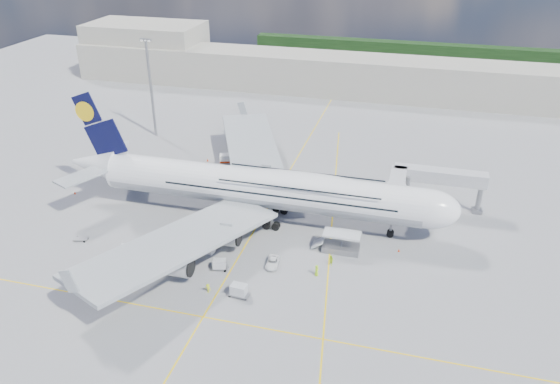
% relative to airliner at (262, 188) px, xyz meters
% --- Properties ---
extents(ground, '(300.00, 300.00, 0.00)m').
position_rel_airliner_xyz_m(ground, '(-0.26, -10.00, -6.87)').
color(ground, gray).
rests_on(ground, ground).
extents(taxi_line_main, '(0.25, 220.00, 0.01)m').
position_rel_airliner_xyz_m(taxi_line_main, '(-0.26, -10.00, -6.86)').
color(taxi_line_main, yellow).
rests_on(taxi_line_main, ground).
extents(taxi_line_cross, '(120.00, 0.25, 0.01)m').
position_rel_airliner_xyz_m(taxi_line_cross, '(-0.26, -30.00, -6.86)').
color(taxi_line_cross, yellow).
rests_on(taxi_line_cross, ground).
extents(taxi_line_diag, '(14.16, 99.06, 0.01)m').
position_rel_airliner_xyz_m(taxi_line_diag, '(13.74, -0.00, -6.86)').
color(taxi_line_diag, yellow).
rests_on(taxi_line_diag, ground).
extents(airliner, '(77.26, 79.15, 23.71)m').
position_rel_airliner_xyz_m(airliner, '(0.00, 0.00, 0.00)').
color(airliner, white).
rests_on(airliner, ground).
extents(jet_bridge, '(18.80, 12.10, 8.50)m').
position_rel_airliner_xyz_m(jet_bridge, '(29.55, 10.94, -0.02)').
color(jet_bridge, '#B7B7BC').
rests_on(jet_bridge, ground).
extents(cargo_loader, '(8.53, 3.20, 3.67)m').
position_rel_airliner_xyz_m(cargo_loader, '(16.56, -7.11, -5.62)').
color(cargo_loader, silver).
rests_on(cargo_loader, ground).
extents(light_mast, '(3.00, 0.70, 25.50)m').
position_rel_airliner_xyz_m(light_mast, '(-40.26, 35.00, 6.34)').
color(light_mast, gray).
rests_on(light_mast, ground).
extents(terminal, '(180.00, 16.00, 12.00)m').
position_rel_airliner_xyz_m(terminal, '(-0.26, 85.00, -0.87)').
color(terminal, '#B2AD9E').
rests_on(terminal, ground).
extents(hangar, '(40.00, 22.00, 18.00)m').
position_rel_airliner_xyz_m(hangar, '(-70.26, 90.00, 2.13)').
color(hangar, '#B2AD9E').
rests_on(hangar, ground).
extents(tree_line, '(160.00, 6.00, 8.00)m').
position_rel_airliner_xyz_m(tree_line, '(39.74, 130.00, -2.87)').
color(tree_line, '#193814').
rests_on(tree_line, ground).
extents(dolly_row_a, '(3.52, 2.46, 2.02)m').
position_rel_airliner_xyz_m(dolly_row_a, '(-19.12, -18.23, -5.78)').
color(dolly_row_a, gray).
rests_on(dolly_row_a, ground).
extents(dolly_row_b, '(2.79, 1.84, 0.38)m').
position_rel_airliner_xyz_m(dolly_row_b, '(-8.80, -17.09, -6.58)').
color(dolly_row_b, gray).
rests_on(dolly_row_b, ground).
extents(dolly_row_c, '(3.42, 2.05, 0.48)m').
position_rel_airliner_xyz_m(dolly_row_c, '(-11.07, -10.67, -6.50)').
color(dolly_row_c, gray).
rests_on(dolly_row_c, ground).
extents(dolly_back, '(2.87, 2.05, 0.38)m').
position_rel_airliner_xyz_m(dolly_back, '(-29.99, -16.12, -6.57)').
color(dolly_back, gray).
rests_on(dolly_back, ground).
extents(dolly_nose_far, '(3.46, 2.03, 2.11)m').
position_rel_airliner_xyz_m(dolly_nose_far, '(3.32, -23.90, -5.73)').
color(dolly_nose_far, gray).
rests_on(dolly_nose_far, ground).
extents(dolly_nose_near, '(3.17, 2.17, 1.83)m').
position_rel_airliner_xyz_m(dolly_nose_near, '(-2.17, -17.94, -5.88)').
color(dolly_nose_near, gray).
rests_on(dolly_nose_near, ground).
extents(baggage_tug, '(3.28, 1.91, 1.93)m').
position_rel_airliner_xyz_m(baggage_tug, '(-6.35, -13.70, -6.02)').
color(baggage_tug, silver).
rests_on(baggage_tug, ground).
extents(catering_truck_inner, '(6.13, 3.78, 3.41)m').
position_rel_airliner_xyz_m(catering_truck_inner, '(-13.82, 20.57, -5.26)').
color(catering_truck_inner, gray).
rests_on(catering_truck_inner, ground).
extents(catering_truck_outer, '(7.30, 2.92, 4.33)m').
position_rel_airliner_xyz_m(catering_truck_outer, '(-10.81, 27.16, -4.86)').
color(catering_truck_outer, gray).
rests_on(catering_truck_outer, ground).
extents(service_van, '(2.44, 4.54, 1.21)m').
position_rel_airliner_xyz_m(service_van, '(6.15, -14.61, -6.26)').
color(service_van, white).
rests_on(service_van, ground).
extents(crew_nose, '(0.75, 0.69, 1.71)m').
position_rel_airliner_xyz_m(crew_nose, '(27.52, 5.92, -6.01)').
color(crew_nose, '#BBE217').
rests_on(crew_nose, ground).
extents(crew_loader, '(1.23, 1.20, 2.00)m').
position_rel_airliner_xyz_m(crew_loader, '(15.75, -12.04, -5.87)').
color(crew_loader, '#AFDC17').
rests_on(crew_loader, ground).
extents(crew_wing, '(0.57, 1.13, 1.85)m').
position_rel_airliner_xyz_m(crew_wing, '(-6.71, -6.03, -5.94)').
color(crew_wing, '#A1F71A').
rests_on(crew_wing, ground).
extents(crew_van, '(0.99, 1.15, 1.99)m').
position_rel_airliner_xyz_m(crew_van, '(13.99, -15.45, -5.87)').
color(crew_van, '#B0F219').
rests_on(crew_van, ground).
extents(crew_tug, '(1.12, 0.74, 1.63)m').
position_rel_airliner_xyz_m(crew_tug, '(-1.69, -24.37, -6.05)').
color(crew_tug, '#E7F71A').
rests_on(crew_tug, ground).
extents(cone_nose, '(0.40, 0.40, 0.50)m').
position_rel_airliner_xyz_m(cone_nose, '(26.69, -4.68, -6.63)').
color(cone_nose, '#F03A0C').
rests_on(cone_nose, ground).
extents(cone_wing_left_inner, '(0.46, 0.46, 0.58)m').
position_rel_airliner_xyz_m(cone_wing_left_inner, '(-7.24, 16.38, -6.59)').
color(cone_wing_left_inner, '#F03A0C').
rests_on(cone_wing_left_inner, ground).
extents(cone_wing_left_outer, '(0.45, 0.45, 0.57)m').
position_rel_airliner_xyz_m(cone_wing_left_outer, '(-20.61, 22.76, -6.59)').
color(cone_wing_left_outer, '#F03A0C').
rests_on(cone_wing_left_outer, ground).
extents(cone_wing_right_inner, '(0.47, 0.47, 0.59)m').
position_rel_airliner_xyz_m(cone_wing_right_inner, '(-16.06, -21.76, -6.58)').
color(cone_wing_right_inner, '#F03A0C').
rests_on(cone_wing_right_inner, ground).
extents(cone_wing_right_outer, '(0.43, 0.43, 0.54)m').
position_rel_airliner_xyz_m(cone_wing_right_outer, '(-17.88, -29.66, -6.61)').
color(cone_wing_right_outer, '#F03A0C').
rests_on(cone_wing_right_outer, ground).
extents(cone_tail, '(0.44, 0.44, 0.56)m').
position_rel_airliner_xyz_m(cone_tail, '(-41.63, -0.39, -6.60)').
color(cone_tail, '#F03A0C').
rests_on(cone_tail, ground).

